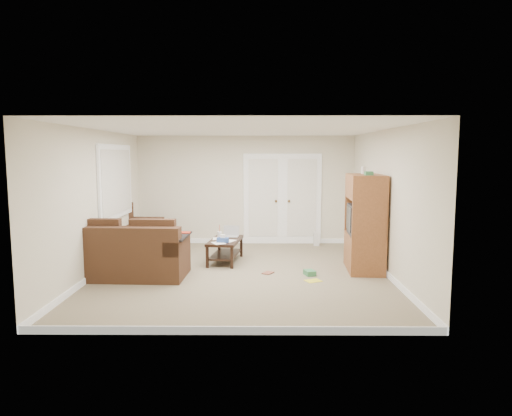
{
  "coord_description": "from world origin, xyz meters",
  "views": [
    {
      "loc": [
        0.31,
        -7.81,
        2.08
      ],
      "look_at": [
        0.25,
        0.47,
        1.1
      ],
      "focal_mm": 32.0,
      "sensor_mm": 36.0,
      "label": 1
    }
  ],
  "objects_px": {
    "sectional_sofa": "(126,248)",
    "side_cabinet": "(366,251)",
    "coffee_table": "(226,249)",
    "tv_armoire": "(365,222)"
  },
  "relations": [
    {
      "from": "sectional_sofa",
      "to": "side_cabinet",
      "type": "xyz_separation_m",
      "value": [
        4.36,
        -0.4,
        0.02
      ]
    },
    {
      "from": "tv_armoire",
      "to": "side_cabinet",
      "type": "height_order",
      "value": "tv_armoire"
    },
    {
      "from": "sectional_sofa",
      "to": "side_cabinet",
      "type": "relative_size",
      "value": 2.88
    },
    {
      "from": "side_cabinet",
      "to": "coffee_table",
      "type": "bearing_deg",
      "value": 162.56
    },
    {
      "from": "tv_armoire",
      "to": "side_cabinet",
      "type": "distance_m",
      "value": 0.53
    },
    {
      "from": "coffee_table",
      "to": "side_cabinet",
      "type": "relative_size",
      "value": 1.08
    },
    {
      "from": "sectional_sofa",
      "to": "tv_armoire",
      "type": "distance_m",
      "value": 4.39
    },
    {
      "from": "coffee_table",
      "to": "side_cabinet",
      "type": "height_order",
      "value": "side_cabinet"
    },
    {
      "from": "sectional_sofa",
      "to": "coffee_table",
      "type": "height_order",
      "value": "sectional_sofa"
    },
    {
      "from": "sectional_sofa",
      "to": "tv_armoire",
      "type": "xyz_separation_m",
      "value": [
        4.36,
        -0.21,
        0.51
      ]
    }
  ]
}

